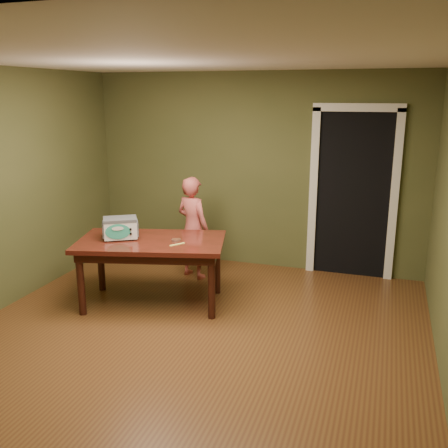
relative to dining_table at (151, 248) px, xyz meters
The scene contains 8 objects.
floor 1.27m from the dining_table, 48.44° to the right, with size 5.00×5.00×0.00m, color brown.
room_shell 1.52m from the dining_table, 48.44° to the right, with size 4.52×5.02×2.61m.
doorway 2.85m from the dining_table, 44.12° to the left, with size 1.10×0.66×2.25m.
dining_table is the anchor object (origin of this frame).
toy_oven 0.42m from the dining_table, 169.81° to the right, with size 0.45×0.41×0.24m.
baking_pan 0.31m from the dining_table, ahead, with size 0.10×0.10×0.02m.
spatula 0.37m from the dining_table, 12.73° to the right, with size 0.18×0.03×0.01m, color #F5ED6A.
child 0.96m from the dining_table, 83.08° to the left, with size 0.48×0.31×1.31m, color #C95752.
Camera 1 is at (1.70, -3.94, 2.32)m, focal length 40.00 mm.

